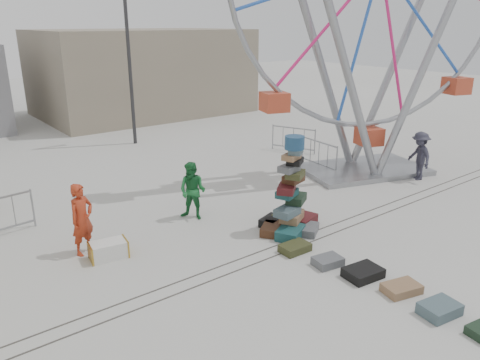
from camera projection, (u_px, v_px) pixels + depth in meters
ground at (268, 276)px, 10.53m from camera, size 90.00×90.00×0.00m
track_line_near at (251, 265)px, 10.98m from camera, size 40.00×0.04×0.01m
track_line_far at (241, 259)px, 11.28m from camera, size 40.00×0.04×0.01m
building_right at (142, 72)px, 28.78m from camera, size 12.00×8.00×5.00m
lamp_post_right at (130, 44)px, 20.63m from camera, size 1.41×0.25×8.00m
suitcase_tower at (290, 204)px, 12.65m from camera, size 2.02×1.77×2.63m
steamer_trunk at (108, 250)px, 11.27m from camera, size 0.96×0.65×0.41m
row_case_0 at (295, 248)px, 11.61m from camera, size 0.76×0.51×0.20m
row_case_1 at (328, 261)px, 10.96m from camera, size 0.73×0.58×0.20m
row_case_2 at (363, 273)px, 10.44m from camera, size 0.89×0.69×0.22m
row_case_3 at (401, 288)px, 9.85m from camera, size 0.88×0.68×0.19m
row_case_4 at (440, 309)px, 9.11m from camera, size 0.84×0.66×0.24m
barricade_wheel_front at (319, 155)px, 18.09m from camera, size 0.31×2.00×1.10m
barricade_wheel_back at (293, 139)px, 20.45m from camera, size 0.86×1.89×1.10m
pedestrian_red at (82, 219)px, 11.29m from camera, size 0.77×0.65×1.80m
pedestrian_green at (193, 191)px, 13.35m from camera, size 0.98×1.03×1.68m
pedestrian_grey at (419, 156)px, 16.73m from camera, size 1.06×1.30×1.75m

